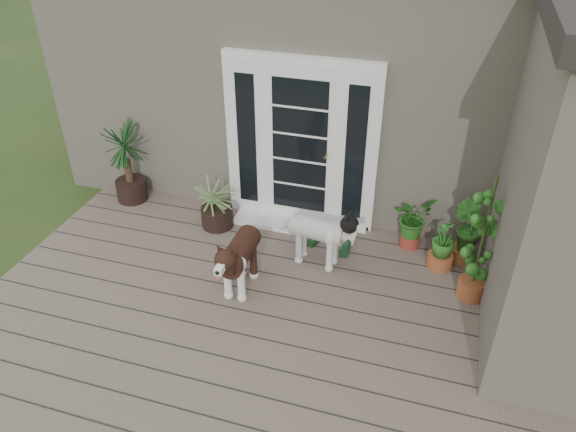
# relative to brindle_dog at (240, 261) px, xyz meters

# --- Properties ---
(deck) EXTENTS (6.20, 4.60, 0.12)m
(deck) POSITION_rel_brindle_dog_xyz_m (0.43, -0.67, -0.42)
(deck) COLOR #6B5B4C
(deck) RESTS_ON ground
(house_main) EXTENTS (7.40, 4.00, 3.10)m
(house_main) POSITION_rel_brindle_dog_xyz_m (0.43, 3.58, 1.07)
(house_main) COLOR #665E54
(house_main) RESTS_ON ground
(door_unit) EXTENTS (1.90, 0.14, 2.15)m
(door_unit) POSITION_rel_brindle_dog_xyz_m (0.23, 1.53, 0.72)
(door_unit) COLOR white
(door_unit) RESTS_ON deck
(door_step) EXTENTS (1.60, 0.40, 0.05)m
(door_step) POSITION_rel_brindle_dog_xyz_m (0.23, 1.33, -0.33)
(door_step) COLOR white
(door_step) RESTS_ON deck
(brindle_dog) EXTENTS (0.38, 0.87, 0.72)m
(brindle_dog) POSITION_rel_brindle_dog_xyz_m (0.00, 0.00, 0.00)
(brindle_dog) COLOR #3A1E15
(brindle_dog) RESTS_ON deck
(white_dog) EXTENTS (0.87, 0.45, 0.69)m
(white_dog) POSITION_rel_brindle_dog_xyz_m (0.68, 0.67, -0.01)
(white_dog) COLOR white
(white_dog) RESTS_ON deck
(spider_plant) EXTENTS (0.84, 0.84, 0.72)m
(spider_plant) POSITION_rel_brindle_dog_xyz_m (-0.73, 1.05, -0.00)
(spider_plant) COLOR #9EAE6B
(spider_plant) RESTS_ON deck
(yucca) EXTENTS (0.82, 0.82, 1.14)m
(yucca) POSITION_rel_brindle_dog_xyz_m (-2.12, 1.31, 0.21)
(yucca) COLOR black
(yucca) RESTS_ON deck
(herb_a) EXTENTS (0.64, 0.64, 0.59)m
(herb_a) POSITION_rel_brindle_dog_xyz_m (1.68, 1.33, -0.06)
(herb_a) COLOR #235317
(herb_a) RESTS_ON deck
(herb_b) EXTENTS (0.52, 0.52, 0.56)m
(herb_b) POSITION_rel_brindle_dog_xyz_m (2.29, 1.23, -0.08)
(herb_b) COLOR #245919
(herb_b) RESTS_ON deck
(herb_c) EXTENTS (0.37, 0.37, 0.48)m
(herb_c) POSITION_rel_brindle_dog_xyz_m (2.06, 1.03, -0.12)
(herb_c) COLOR #25631C
(herb_c) RESTS_ON deck
(sapling) EXTENTS (0.50, 0.50, 1.55)m
(sapling) POSITION_rel_brindle_dog_xyz_m (2.42, 0.59, 0.41)
(sapling) COLOR #275418
(sapling) RESTS_ON deck
(clog_left) EXTENTS (0.15, 0.31, 0.09)m
(clog_left) POSITION_rel_brindle_dog_xyz_m (0.95, 0.98, -0.31)
(clog_left) COLOR #14341C
(clog_left) RESTS_ON deck
(clog_right) EXTENTS (0.24, 0.36, 0.10)m
(clog_right) POSITION_rel_brindle_dog_xyz_m (0.56, 1.07, -0.31)
(clog_right) COLOR #15351B
(clog_right) RESTS_ON deck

